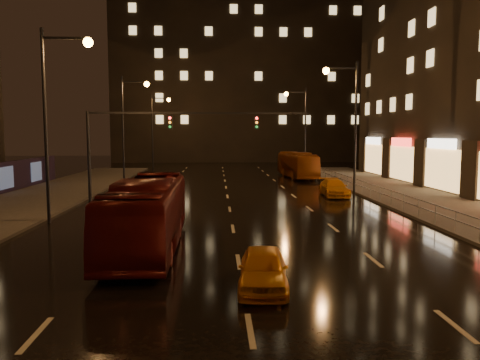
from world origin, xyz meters
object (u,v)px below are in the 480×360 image
object	(u,v)px
bus_curb	(297,165)
taxi_near	(263,269)
taxi_far	(334,188)
bus_red	(148,214)

from	to	relation	value
bus_curb	taxi_near	xyz separation A→B (m)	(-7.20, -35.88, -0.75)
taxi_near	taxi_far	bearing A→B (deg)	75.71
bus_curb	taxi_near	size ratio (longest dim) A/B	2.72
bus_curb	bus_red	bearing A→B (deg)	-114.44
bus_red	taxi_far	world-z (taller)	bus_red
bus_red	taxi_near	xyz separation A→B (m)	(4.19, -5.19, -0.82)
bus_curb	taxi_near	distance (m)	36.60
bus_red	taxi_far	distance (m)	19.39
bus_red	taxi_far	xyz separation A→B (m)	(11.59, 15.53, -0.80)
bus_red	taxi_near	distance (m)	6.72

